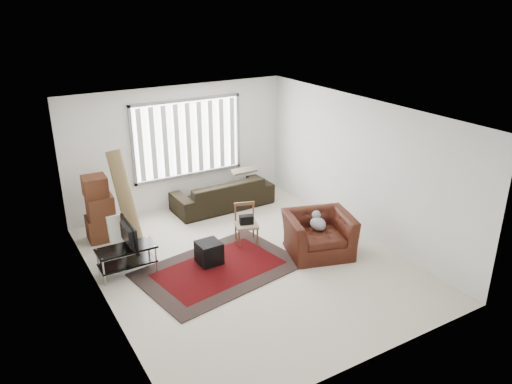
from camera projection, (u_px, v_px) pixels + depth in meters
room at (235, 161)px, 8.67m from camera, size 6.00×6.02×2.71m
persian_rug at (219, 269)px, 8.67m from camera, size 2.93×2.20×0.02m
tv_stand at (127, 255)px, 8.43m from camera, size 0.99×0.45×0.49m
tv at (125, 235)px, 8.30m from camera, size 0.10×0.80×0.46m
subwoofer at (209, 253)px, 8.78m from camera, size 0.41×0.41×0.40m
moving_boxes at (99, 211)px, 9.53m from camera, size 0.55×0.51×1.29m
white_flatpack at (122, 231)px, 9.38m from camera, size 0.50×0.22×0.63m
rolled_rug at (125, 200)px, 9.18m from camera, size 0.47×0.87×1.86m
sofa at (223, 189)px, 11.05m from camera, size 2.24×1.00×0.86m
side_chair at (246, 222)px, 9.45m from camera, size 0.52×0.52×0.78m
armchair at (319, 231)px, 9.07m from camera, size 1.42×1.32×0.87m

